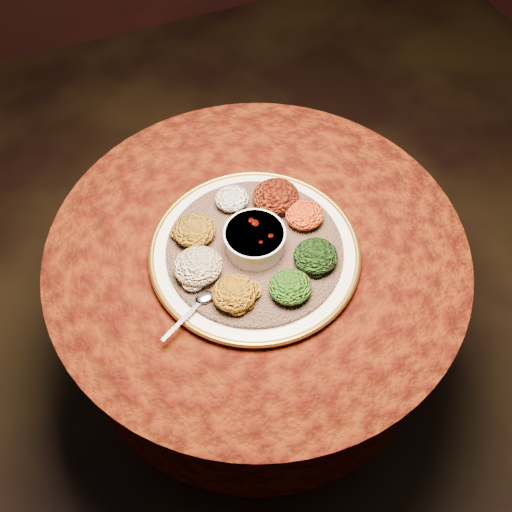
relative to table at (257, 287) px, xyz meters
name	(u,v)px	position (x,y,z in m)	size (l,w,h in m)	color
table	(257,287)	(0.00, 0.00, 0.00)	(0.96, 0.96, 0.73)	black
platter	(255,252)	(-0.01, -0.02, 0.19)	(0.50, 0.50, 0.02)	silver
injera	(255,249)	(-0.01, -0.02, 0.20)	(0.39, 0.39, 0.01)	#885C44
stew_bowl	(255,239)	(-0.01, -0.02, 0.24)	(0.13, 0.13, 0.06)	white
spoon	(201,301)	(-0.17, -0.11, 0.21)	(0.13, 0.08, 0.01)	silver
portion_ayib	(232,199)	(-0.02, 0.11, 0.23)	(0.08, 0.08, 0.04)	white
portion_kitfo	(276,196)	(0.08, 0.08, 0.23)	(0.11, 0.10, 0.05)	black
portion_tikil	(305,215)	(0.12, 0.01, 0.23)	(0.09, 0.08, 0.04)	#B17D0E
portion_gomen	(316,256)	(0.09, -0.11, 0.23)	(0.10, 0.09, 0.05)	black
portion_mixveg	(290,287)	(0.01, -0.15, 0.23)	(0.09, 0.09, 0.04)	#8D3309
portion_kik	(235,293)	(-0.10, -0.13, 0.23)	(0.09, 0.09, 0.04)	#9B6A0D
portion_timatim	(198,266)	(-0.15, -0.04, 0.23)	(0.10, 0.10, 0.05)	maroon
portion_shiro	(195,231)	(-0.13, 0.06, 0.23)	(0.09, 0.09, 0.05)	#985B12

